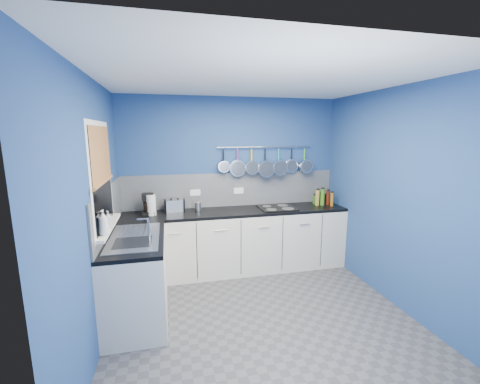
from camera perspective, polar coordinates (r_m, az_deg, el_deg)
name	(u,v)px	position (r m, az deg, el deg)	size (l,w,h in m)	color
floor	(260,315)	(3.71, 3.66, -21.69)	(3.20, 3.00, 0.02)	#47474C
ceiling	(263,77)	(3.18, 4.24, 20.33)	(3.20, 3.00, 0.02)	white
wall_back	(232,183)	(4.66, -1.54, 1.72)	(3.20, 0.02, 2.50)	navy
wall_front	(339,263)	(1.90, 17.79, -12.41)	(3.20, 0.02, 2.50)	navy
wall_left	(94,214)	(3.15, -25.33, -3.68)	(0.02, 3.00, 2.50)	navy
wall_right	(395,198)	(3.99, 26.60, -0.94)	(0.02, 3.00, 2.50)	navy
backsplash_back	(232,190)	(4.65, -1.48, 0.46)	(3.20, 0.02, 0.50)	gray
backsplash_left	(109,209)	(3.75, -23.02, -2.92)	(0.02, 1.80, 0.50)	gray
cabinet_run_back	(236,241)	(4.57, -0.69, -9.10)	(3.20, 0.60, 0.86)	silver
worktop_back	(236,212)	(4.43, -0.70, -3.62)	(3.20, 0.60, 0.04)	black
cabinet_run_left	(137,279)	(3.66, -18.37, -14.90)	(0.60, 1.20, 0.86)	silver
worktop_left	(135,239)	(3.49, -18.81, -8.21)	(0.60, 1.20, 0.04)	black
window_frame	(102,177)	(3.38, -24.13, 2.51)	(0.01, 1.00, 1.10)	white
window_glass	(102,177)	(3.38, -24.05, 2.52)	(0.01, 0.90, 1.00)	black
bamboo_blind	(101,154)	(3.36, -24.21, 6.32)	(0.01, 0.90, 0.55)	#C47843
window_sill	(108,227)	(3.48, -23.08, -5.88)	(0.10, 0.98, 0.03)	white
sink_unit	(135,237)	(3.48, -18.83, -7.83)	(0.50, 0.95, 0.01)	silver
mixer_tap	(149,229)	(3.26, -16.44, -6.63)	(0.12, 0.08, 0.26)	silver
socket_left	(195,193)	(4.56, -8.22, -0.10)	(0.15, 0.01, 0.09)	white
socket_right	(239,191)	(4.66, -0.24, 0.24)	(0.15, 0.01, 0.09)	white
pot_rail	(265,147)	(4.67, 4.66, 8.26)	(0.02, 0.02, 1.45)	silver
soap_bottle_a	(103,223)	(3.13, -23.88, -5.17)	(0.09, 0.09, 0.24)	white
soap_bottle_b	(108,219)	(3.36, -23.12, -4.66)	(0.08, 0.08, 0.17)	white
paper_towel	(151,205)	(4.30, -16.04, -2.32)	(0.12, 0.12, 0.28)	white
coffee_maker	(148,204)	(4.34, -16.56, -2.18)	(0.16, 0.18, 0.29)	black
toaster	(175,205)	(4.44, -11.93, -2.43)	(0.26, 0.15, 0.17)	silver
canister	(198,207)	(4.43, -7.75, -2.66)	(0.08, 0.08, 0.12)	silver
hob	(277,208)	(4.57, 6.85, -2.92)	(0.52, 0.45, 0.01)	black
pan_0	(223,160)	(4.52, -3.07, 5.91)	(0.17, 0.08, 0.36)	silver
pan_1	(238,162)	(4.56, -0.44, 5.56)	(0.24, 0.06, 0.43)	silver
pan_2	(252,161)	(4.61, 2.14, 5.75)	(0.21, 0.08, 0.40)	silver
pan_3	(265,162)	(4.68, 4.65, 5.52)	(0.26, 0.12, 0.45)	silver
pan_4	(278,161)	(4.74, 7.10, 5.69)	(0.23, 0.12, 0.42)	silver
pan_5	(292,160)	(4.82, 9.48, 5.88)	(0.20, 0.05, 0.39)	silver
pan_6	(304,160)	(4.91, 11.77, 5.88)	(0.20, 0.13, 0.39)	silver
condiment_0	(325,199)	(5.04, 15.42, -1.27)	(0.07, 0.07, 0.13)	black
condiment_1	(320,198)	(5.00, 14.60, -1.12)	(0.06, 0.06, 0.16)	black
condiment_2	(315,200)	(4.95, 13.62, -1.35)	(0.07, 0.07, 0.14)	#265919
condiment_3	(328,198)	(4.94, 15.88, -1.01)	(0.06, 0.06, 0.22)	#4C190C
condiment_4	(322,197)	(4.88, 14.94, -0.90)	(0.07, 0.07, 0.25)	#3F721E
condiment_5	(317,198)	(4.85, 14.06, -1.02)	(0.06, 0.06, 0.24)	olive
condiment_6	(332,199)	(4.86, 16.58, -1.31)	(0.05, 0.05, 0.20)	#8C5914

